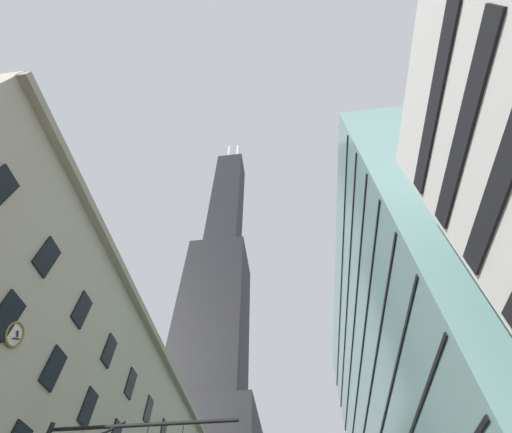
{
  "coord_description": "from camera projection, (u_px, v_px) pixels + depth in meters",
  "views": [
    {
      "loc": [
        3.16,
        -9.95,
        1.48
      ],
      "look_at": [
        -0.29,
        19.13,
        39.99
      ],
      "focal_mm": 24.52,
      "sensor_mm": 36.0,
      "label": 1
    }
  ],
  "objects": [
    {
      "name": "dark_skyscraper",
      "position": [
        210.0,
        357.0,
        103.73
      ],
      "size": [
        29.22,
        29.22,
        199.57
      ],
      "color": "black",
      "rests_on": "ground"
    },
    {
      "name": "glass_office_midrise",
      "position": [
        433.0,
        399.0,
        39.95
      ],
      "size": [
        15.16,
        53.87,
        41.2
      ],
      "color": "gray",
      "rests_on": "ground"
    }
  ]
}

